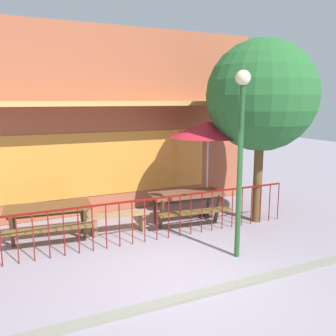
{
  "coord_description": "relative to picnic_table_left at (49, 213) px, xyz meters",
  "views": [
    {
      "loc": [
        -2.72,
        -5.13,
        3.03
      ],
      "look_at": [
        0.74,
        2.29,
        1.51
      ],
      "focal_mm": 39.09,
      "sensor_mm": 36.0,
      "label": 1
    }
  ],
  "objects": [
    {
      "name": "street_tree",
      "position": [
        4.94,
        -0.89,
        2.52
      ],
      "size": [
        2.67,
        2.67,
        4.48
      ],
      "color": "brown",
      "rests_on": "ground"
    },
    {
      "name": "patio_umbrella",
      "position": [
        4.01,
        0.01,
        1.69
      ],
      "size": [
        2.04,
        2.04,
        2.51
      ],
      "color": "black",
      "rests_on": "ground"
    },
    {
      "name": "street_lamp",
      "position": [
        3.23,
        -2.46,
        1.75
      ],
      "size": [
        0.28,
        0.28,
        3.57
      ],
      "color": "#225126",
      "rests_on": "ground"
    },
    {
      "name": "pub_storefront",
      "position": [
        1.85,
        1.69,
        1.86
      ],
      "size": [
        8.76,
        1.4,
        4.95
      ],
      "color": "brown",
      "rests_on": "ground"
    },
    {
      "name": "picnic_table_left",
      "position": [
        0.0,
        0.0,
        0.0
      ],
      "size": [
        1.93,
        1.54,
        0.79
      ],
      "color": "brown",
      "rests_on": "ground"
    },
    {
      "name": "picnic_table_right",
      "position": [
        3.26,
        -0.24,
        0.0
      ],
      "size": [
        1.93,
        1.54,
        0.79
      ],
      "color": "brown",
      "rests_on": "ground"
    },
    {
      "name": "patio_bench",
      "position": [
        1.5,
        -0.24,
        -0.26
      ],
      "size": [
        1.43,
        0.47,
        0.48
      ],
      "color": "#98724D",
      "rests_on": "ground"
    },
    {
      "name": "curb_edge",
      "position": [
        1.85,
        -3.44,
        -0.61
      ],
      "size": [
        12.26,
        0.2,
        0.11
      ],
      "primitive_type": "cube",
      "color": "gray",
      "rests_on": "ground"
    },
    {
      "name": "ground",
      "position": [
        1.85,
        -2.9,
        -0.61
      ],
      "size": [
        40.0,
        40.0,
        0.0
      ],
      "primitive_type": "plane",
      "color": "gray"
    },
    {
      "name": "patio_fence_front",
      "position": [
        1.85,
        -1.01,
        0.05
      ],
      "size": [
        7.38,
        0.04,
        0.97
      ],
      "color": "maroon",
      "rests_on": "ground"
    }
  ]
}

